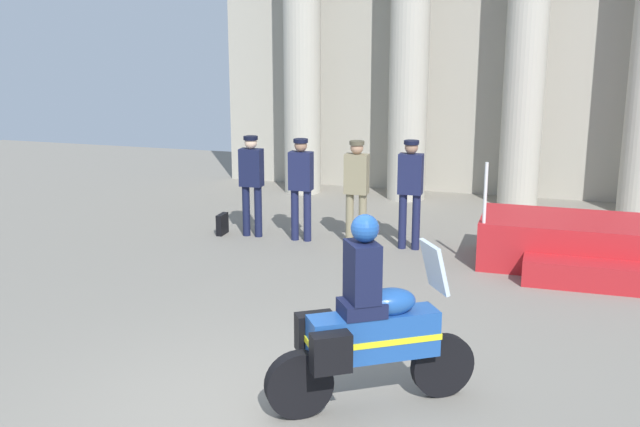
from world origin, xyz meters
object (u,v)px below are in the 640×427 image
Objects in this scene: motorcycle_with_rider at (366,329)px; briefcase_on_ground at (222,224)px; officer_in_row_3 at (410,186)px; officer_in_row_1 at (301,181)px; reviewing_stand at (584,246)px; officer_in_row_2 at (356,184)px; officer_in_row_0 at (251,178)px.

briefcase_on_ground is (-3.85, 5.32, -0.61)m from motorcycle_with_rider.
officer_in_row_3 is 5.42m from motorcycle_with_rider.
officer_in_row_3 reaches higher than officer_in_row_1.
motorcycle_with_rider reaches higher than briefcase_on_ground.
officer_in_row_3 is at bearing 1.18° from briefcase_on_ground.
motorcycle_with_rider reaches higher than reviewing_stand.
reviewing_stand is 3.64m from officer_in_row_2.
motorcycle_with_rider is at bearing -112.08° from reviewing_stand.
reviewing_stand is at bearing 177.30° from officer_in_row_1.
officer_in_row_0 is 0.98× the size of officer_in_row_3.
officer_in_row_2 is 5.61m from motorcycle_with_rider.
officer_in_row_1 is 1.83m from officer_in_row_3.
officer_in_row_3 reaches higher than reviewing_stand.
officer_in_row_3 is (1.83, 0.04, 0.03)m from officer_in_row_1.
reviewing_stand is 1.75× the size of officer_in_row_2.
officer_in_row_1 is at bearing 1.28° from briefcase_on_ground.
motorcycle_with_rider reaches higher than officer_in_row_3.
officer_in_row_2 is (-3.56, 0.28, 0.67)m from reviewing_stand.
officer_in_row_2 is at bearing 175.53° from reviewing_stand.
motorcycle_with_rider is (1.49, -5.40, -0.22)m from officer_in_row_2.
officer_in_row_0 is at bearing -0.56° from officer_in_row_1.
reviewing_stand is at bearing -1.87° from briefcase_on_ground.
reviewing_stand is 2.78m from officer_in_row_3.
officer_in_row_2 is at bearing 2.06° from briefcase_on_ground.
officer_in_row_3 is (0.89, -0.02, 0.03)m from officer_in_row_2.
motorcycle_with_rider is 6.59m from briefcase_on_ground.
reviewing_stand is 1.75× the size of officer_in_row_0.
reviewing_stand is at bearing 175.70° from officer_in_row_2.
officer_in_row_2 is (1.82, 0.04, -0.01)m from officer_in_row_0.
officer_in_row_0 is at bearing 0.67° from officer_in_row_3.
briefcase_on_ground is (-3.26, -0.07, -0.87)m from officer_in_row_3.
officer_in_row_2 is (0.94, 0.05, -0.00)m from officer_in_row_1.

